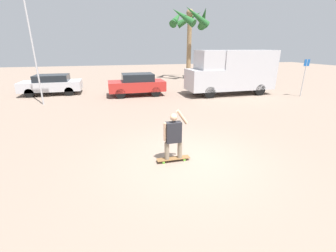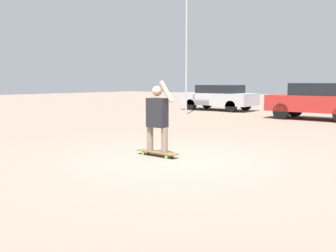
% 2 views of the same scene
% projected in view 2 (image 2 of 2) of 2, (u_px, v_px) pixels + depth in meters
% --- Properties ---
extents(ground_plane, '(80.00, 80.00, 0.00)m').
position_uv_depth(ground_plane, '(173.00, 159.00, 7.69)').
color(ground_plane, gray).
extents(skateboard, '(1.01, 0.23, 0.09)m').
position_uv_depth(skateboard, '(157.00, 152.00, 8.01)').
color(skateboard, brown).
rests_on(skateboard, ground_plane).
extents(person_skateboarder, '(0.73, 0.22, 1.52)m').
position_uv_depth(person_skateboarder, '(157.00, 115.00, 7.92)').
color(person_skateboarder, gray).
rests_on(person_skateboarder, skateboard).
extents(parked_car_red, '(3.92, 1.86, 1.53)m').
position_uv_depth(parked_car_red, '(318.00, 100.00, 15.72)').
color(parked_car_red, black).
rests_on(parked_car_red, ground_plane).
extents(parked_car_silver, '(4.10, 1.89, 1.41)m').
position_uv_depth(parked_car_silver, '(219.00, 97.00, 20.92)').
color(parked_car_silver, black).
rests_on(parked_car_silver, ground_plane).
extents(flagpole, '(1.07, 0.12, 7.08)m').
position_uv_depth(flagpole, '(188.00, 31.00, 17.90)').
color(flagpole, '#B7B7BC').
rests_on(flagpole, ground_plane).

